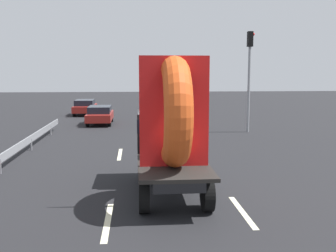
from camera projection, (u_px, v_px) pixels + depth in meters
The scene contains 10 objects.
ground_plane at pixel (177, 185), 13.21m from camera, with size 120.00×120.00×0.00m, color black.
flatbed_truck at pixel (170, 131), 12.15m from camera, with size 2.02×5.13×4.16m.
distant_sedan at pixel (100, 114), 28.27m from camera, with size 1.70×3.96×1.29m.
traffic_light at pixel (249, 68), 24.17m from camera, with size 0.42×0.36×6.10m.
guardrail at pixel (17, 148), 16.78m from camera, with size 0.10×17.77×0.71m.
lane_dash_left_near at pixel (108, 221), 10.02m from camera, with size 2.64×0.16×0.01m, color beige.
lane_dash_left_far at pixel (120, 154), 18.09m from camera, with size 2.53×0.16×0.01m, color beige.
lane_dash_right_near at pixel (242, 212), 10.71m from camera, with size 2.51×0.16×0.01m, color beige.
lane_dash_right_far at pixel (197, 152), 18.55m from camera, with size 2.73×0.16×0.01m, color beige.
oncoming_car at pixel (85, 107), 34.35m from camera, with size 1.70×3.98×1.30m.
Camera 1 is at (-1.35, -12.75, 3.75)m, focal length 42.70 mm.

